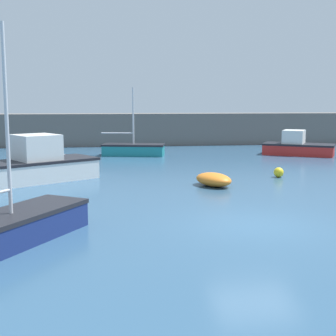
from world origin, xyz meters
TOP-DOWN VIEW (x-y plane):
  - ground_plane at (0.00, 0.00)m, footprint 120.00×120.00m
  - harbor_breakwater at (0.00, 26.14)m, footprint 44.12×2.86m
  - sailboat_twin_hulled at (-2.42, 18.27)m, footprint 4.35×2.46m
  - dinghy_near_pier at (0.25, 6.38)m, footprint 1.88×2.23m
  - sailboat_tall_mast at (-6.73, -0.90)m, footprint 3.79×4.76m
  - cabin_cruiser_white at (-7.70, 8.53)m, footprint 6.48×5.28m
  - motorboat_grey_hull at (8.59, 17.14)m, footprint 5.00×4.09m
  - mooring_buoy_yellow at (3.87, 8.25)m, footprint 0.47×0.47m
  - mooring_buoy_white at (-6.83, 16.37)m, footprint 0.38×0.38m

SIDE VIEW (x-z plane):
  - ground_plane at x=0.00m, z-range -0.20..0.00m
  - mooring_buoy_white at x=-6.83m, z-range 0.00..0.38m
  - mooring_buoy_yellow at x=3.87m, z-range 0.00..0.47m
  - dinghy_near_pier at x=0.25m, z-range 0.00..0.57m
  - sailboat_tall_mast at x=-6.73m, z-range -2.33..3.16m
  - sailboat_twin_hulled at x=-2.42m, z-range -1.85..2.68m
  - motorboat_grey_hull at x=8.59m, z-range -0.26..1.42m
  - cabin_cruiser_white at x=-7.70m, z-range -0.33..1.78m
  - harbor_breakwater at x=0.00m, z-range 0.00..2.61m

